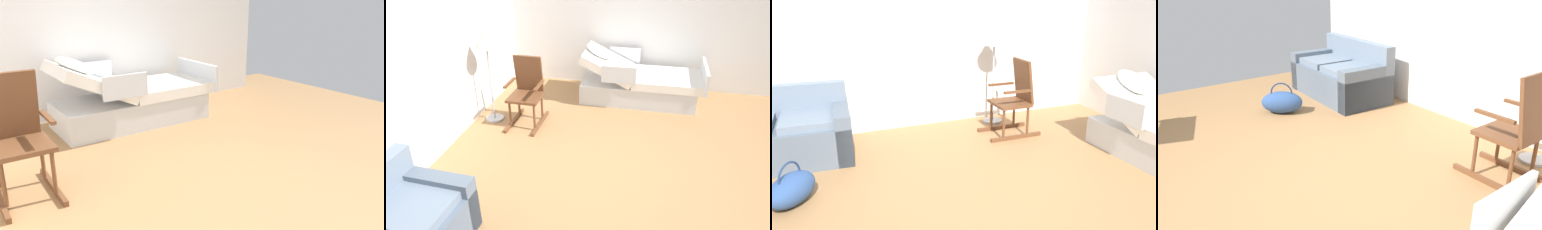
{
  "view_description": "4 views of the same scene",
  "coord_description": "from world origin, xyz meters",
  "views": [
    {
      "loc": [
        -2.17,
        2.21,
        1.67
      ],
      "look_at": [
        0.26,
        0.49,
        0.71
      ],
      "focal_mm": 36.06,
      "sensor_mm": 36.0,
      "label": 1
    },
    {
      "loc": [
        -3.73,
        -0.2,
        2.8
      ],
      "look_at": [
        0.21,
        0.66,
        0.68
      ],
      "focal_mm": 34.5,
      "sensor_mm": 36.0,
      "label": 2
    },
    {
      "loc": [
        -1.49,
        -2.75,
        1.93
      ],
      "look_at": [
        -0.13,
        0.49,
        0.78
      ],
      "focal_mm": 35.6,
      "sensor_mm": 36.0,
      "label": 3
    },
    {
      "loc": [
        2.62,
        -1.35,
        1.84
      ],
      "look_at": [
        0.16,
        0.52,
        0.63
      ],
      "focal_mm": 34.66,
      "sensor_mm": 36.0,
      "label": 4
    }
  ],
  "objects": [
    {
      "name": "side_wall",
      "position": [
        2.97,
        0.0,
        1.35
      ],
      "size": [
        0.1,
        5.21,
        2.7
      ],
      "primitive_type": "cube",
      "color": "white",
      "rests_on": "ground"
    },
    {
      "name": "ground_plane",
      "position": [
        0.0,
        0.0,
        0.0
      ],
      "size": [
        7.31,
        7.31,
        0.0
      ],
      "primitive_type": "plane",
      "color": "#9E7247"
    },
    {
      "name": "hospital_bed",
      "position": [
        2.3,
        0.03,
        0.3
      ],
      "size": [
        1.05,
        2.09,
        1.0
      ],
      "color": "silver",
      "rests_on": "ground"
    },
    {
      "name": "rocking_chair",
      "position": [
        1.12,
        1.66,
        0.5
      ],
      "size": [
        0.77,
        0.51,
        1.05
      ],
      "color": "brown",
      "rests_on": "ground"
    }
  ]
}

